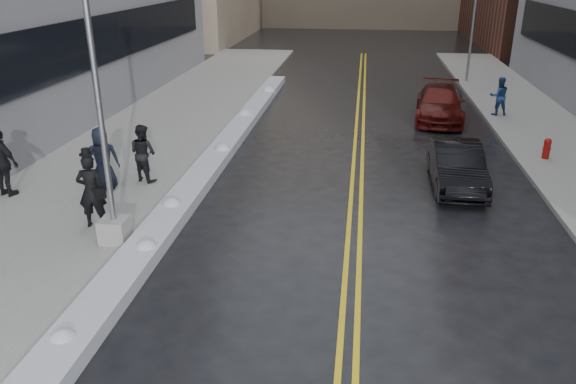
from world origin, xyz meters
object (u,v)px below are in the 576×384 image
(pedestrian_b, at_px, (143,153))
(car_black, at_px, (457,166))
(lamppost, at_px, (105,149))
(pedestrian_fedora, at_px, (91,191))
(car_maroon, at_px, (440,103))
(traffic_signal, at_px, (473,23))
(pedestrian_east, at_px, (499,96))
(pedestrian_d, at_px, (3,163))
(pedestrian_c, at_px, (103,159))
(fire_hydrant, at_px, (547,147))

(pedestrian_b, bearing_deg, car_black, -149.08)
(lamppost, distance_m, pedestrian_fedora, 1.83)
(pedestrian_b, relative_size, car_maroon, 0.36)
(lamppost, xyz_separation_m, traffic_signal, (11.80, 22.00, 0.87))
(car_black, bearing_deg, pedestrian_east, 71.03)
(lamppost, distance_m, pedestrian_east, 18.52)
(lamppost, bearing_deg, pedestrian_fedora, 139.21)
(pedestrian_d, xyz_separation_m, car_black, (13.19, 2.85, -0.47))
(car_black, bearing_deg, pedestrian_c, -169.38)
(pedestrian_fedora, distance_m, pedestrian_east, 18.48)
(lamppost, distance_m, car_maroon, 16.48)
(pedestrian_b, bearing_deg, pedestrian_d, 50.17)
(traffic_signal, bearing_deg, lamppost, -118.21)
(pedestrian_east, xyz_separation_m, car_black, (-3.06, -8.87, -0.32))
(fire_hydrant, bearing_deg, pedestrian_east, 93.84)
(traffic_signal, height_order, pedestrian_b, traffic_signal)
(pedestrian_east, bearing_deg, lamppost, 42.94)
(fire_hydrant, distance_m, traffic_signal, 14.30)
(pedestrian_c, distance_m, pedestrian_east, 17.41)
(pedestrian_fedora, height_order, car_maroon, pedestrian_fedora)
(fire_hydrant, xyz_separation_m, pedestrian_c, (-14.03, -4.73, 0.56))
(pedestrian_east, height_order, car_black, pedestrian_east)
(lamppost, relative_size, pedestrian_east, 4.51)
(car_maroon, bearing_deg, car_black, -87.31)
(fire_hydrant, height_order, pedestrian_fedora, pedestrian_fedora)
(fire_hydrant, xyz_separation_m, traffic_signal, (-0.50, 14.00, 2.85))
(pedestrian_d, relative_size, pedestrian_east, 1.18)
(pedestrian_b, bearing_deg, car_maroon, -112.74)
(pedestrian_c, xyz_separation_m, pedestrian_d, (-2.63, -0.87, 0.04))
(pedestrian_d, bearing_deg, car_black, -151.10)
(traffic_signal, xyz_separation_m, car_black, (-2.97, -16.76, -2.72))
(pedestrian_b, relative_size, pedestrian_c, 0.94)
(pedestrian_b, xyz_separation_m, pedestrian_c, (-0.92, -0.85, 0.06))
(lamppost, bearing_deg, car_maroon, 55.54)
(pedestrian_d, bearing_deg, traffic_signal, -112.77)
(lamppost, xyz_separation_m, car_maroon, (9.27, 13.51, -1.81))
(pedestrian_fedora, relative_size, car_black, 0.47)
(pedestrian_east, bearing_deg, car_maroon, 5.95)
(car_black, bearing_deg, lamppost, -149.29)
(fire_hydrant, bearing_deg, car_black, -141.46)
(pedestrian_east, relative_size, car_black, 0.41)
(fire_hydrant, relative_size, car_black, 0.18)
(pedestrian_c, xyz_separation_m, pedestrian_east, (13.62, 10.84, -0.11))
(pedestrian_c, height_order, car_maroon, pedestrian_c)
(pedestrian_d, height_order, car_black, pedestrian_d)
(pedestrian_c, relative_size, pedestrian_east, 1.13)
(car_maroon, bearing_deg, fire_hydrant, -55.49)
(car_black, bearing_deg, traffic_signal, 80.00)
(pedestrian_b, bearing_deg, lamppost, 125.39)
(car_black, bearing_deg, car_maroon, 87.02)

